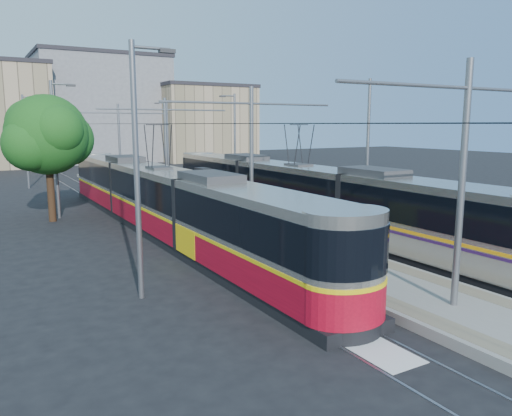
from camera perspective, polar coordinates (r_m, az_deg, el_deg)
ground at (r=18.66m, az=11.85°, el=-7.88°), size 160.00×160.00×0.00m
platform at (r=32.91m, az=-8.28°, el=0.06°), size 4.00×50.00×0.30m
tactile_strip_left at (r=32.38m, az=-10.67°, el=0.12°), size 0.70×50.00×0.01m
tactile_strip_right at (r=33.44m, az=-5.98°, el=0.53°), size 0.70×50.00×0.01m
rails at (r=32.93m, az=-8.28°, el=-0.17°), size 8.71×70.00×0.03m
track_arrow at (r=14.30m, az=9.04°, el=-13.27°), size 1.20×5.00×0.01m
tram_left at (r=26.03m, az=-10.92°, el=0.95°), size 2.43×30.93×5.50m
tram_right at (r=27.48m, az=4.83°, el=1.86°), size 2.43×29.10×5.50m
catenary at (r=29.85m, az=-6.42°, el=7.58°), size 9.20×70.00×7.00m
street_lamps at (r=36.23m, az=-10.82°, el=7.27°), size 15.18×38.22×8.00m
shelter at (r=32.54m, az=-6.07°, el=2.55°), size 0.84×1.20×2.44m
tree at (r=30.77m, az=-22.28°, el=7.60°), size 4.94×4.57×7.18m
building_centre at (r=79.26m, az=-17.29°, el=10.76°), size 18.36×14.28×15.49m
building_right at (r=78.03m, az=-5.99°, el=9.66°), size 14.28×10.20×11.41m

